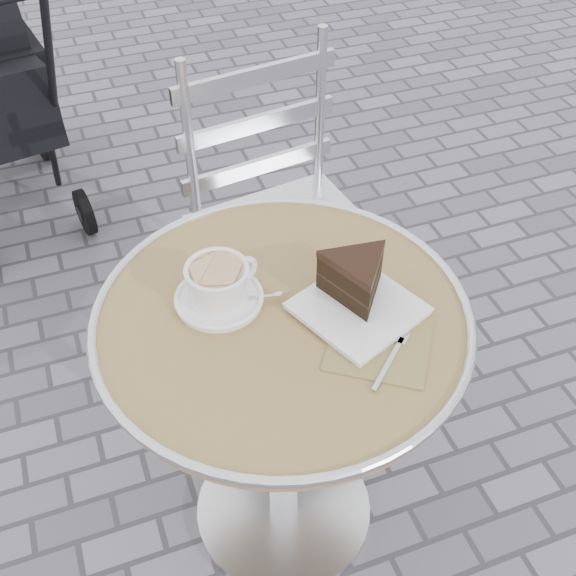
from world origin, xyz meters
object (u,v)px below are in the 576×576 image
object	(u,v)px
cafe_table	(282,371)
bistro_chair	(272,189)
cappuccino_set	(219,286)
cake_plate_set	(357,285)

from	to	relation	value
cafe_table	bistro_chair	size ratio (longest dim) A/B	0.77
cappuccino_set	bistro_chair	world-z (taller)	bistro_chair
cake_plate_set	bistro_chair	world-z (taller)	bistro_chair
cappuccino_set	bistro_chair	bearing A→B (deg)	42.68
cake_plate_set	bistro_chair	xyz separation A→B (m)	(0.03, 0.58, -0.19)
cafe_table	cappuccino_set	world-z (taller)	cappuccino_set
cake_plate_set	bistro_chair	size ratio (longest dim) A/B	0.36
cappuccino_set	cake_plate_set	xyz separation A→B (m)	(0.24, -0.10, 0.01)
cake_plate_set	bistro_chair	distance (m)	0.61
cafe_table	cappuccino_set	bearing A→B (deg)	141.76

